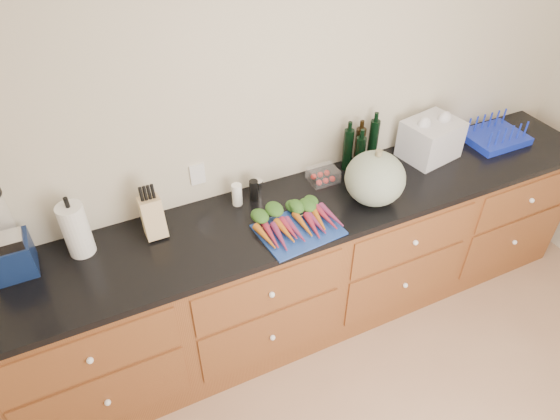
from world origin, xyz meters
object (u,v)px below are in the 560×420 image
carrots (295,221)px  cutting_board (298,230)px  knife_block (153,217)px  tomato_box (323,175)px  squash (375,178)px  paper_towel (76,230)px  blender_appliance (3,239)px  dish_rack (495,135)px

carrots → cutting_board: bearing=-90.0°
carrots → knife_block: 0.72m
tomato_box → squash: bearing=-60.5°
paper_towel → cutting_board: bearing=-17.2°
squash → paper_towel: bearing=170.0°
tomato_box → blender_appliance: bearing=-179.6°
carrots → dish_rack: size_ratio=1.08×
cutting_board → tomato_box: tomato_box is taller
blender_appliance → tomato_box: (1.66, 0.01, -0.17)m
tomato_box → dish_rack: dish_rack is taller
squash → paper_towel: (-1.52, 0.27, -0.01)m
blender_appliance → dish_rack: 2.90m
cutting_board → carrots: size_ratio=1.01×
cutting_board → knife_block: 0.74m
knife_block → dish_rack: bearing=-1.5°
squash → blender_appliance: size_ratio=0.70×
cutting_board → paper_towel: (-1.03, 0.32, 0.14)m
cutting_board → dish_rack: (1.56, 0.24, 0.03)m
carrots → knife_block: knife_block is taller
blender_appliance → dish_rack: bearing=-1.5°
cutting_board → paper_towel: size_ratio=1.45×
tomato_box → cutting_board: bearing=-134.9°
dish_rack → carrots: bearing=-172.7°
knife_block → squash: bearing=-12.1°
cutting_board → dish_rack: bearing=8.8°
squash → tomato_box: (-0.16, 0.28, -0.11)m
blender_appliance → paper_towel: 0.31m
carrots → blender_appliance: size_ratio=0.86×
paper_towel → carrots: bearing=-15.2°
dish_rack → tomato_box: bearing=175.8°
paper_towel → dish_rack: bearing=-1.8°
carrots → knife_block: bearing=158.8°
tomato_box → dish_rack: bearing=-4.2°
carrots → paper_towel: (-1.03, 0.28, 0.11)m
knife_block → tomato_box: size_ratio=1.28×
paper_towel → dish_rack: size_ratio=0.75×
tomato_box → dish_rack: 1.23m
cutting_board → knife_block: size_ratio=1.95×
squash → knife_block: (-1.16, 0.25, -0.04)m
cutting_board → squash: (0.49, 0.05, 0.14)m
carrots → paper_towel: bearing=164.8°
cutting_board → tomato_box: 0.47m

